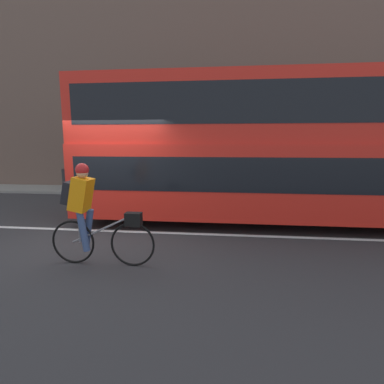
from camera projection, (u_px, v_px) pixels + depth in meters
ground_plane at (107, 235)px, 6.61m from camera, size 80.00×80.00×0.00m
road_center_line at (112, 231)px, 6.90m from camera, size 50.00×0.14×0.01m
sidewalk_curb at (162, 191)px, 12.13m from camera, size 60.00×1.68×0.10m
building_facade at (165, 74)px, 12.32m from camera, size 60.00×0.30×9.61m
bus at (301, 145)px, 7.26m from camera, size 10.87×2.50×3.54m
cyclist_on_bike at (90, 212)px, 4.89m from camera, size 1.77×0.32×1.70m
trash_bin at (68, 179)px, 12.42m from camera, size 0.45×0.45×0.83m
street_sign_post at (80, 154)px, 12.18m from camera, size 0.36×0.09×2.56m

